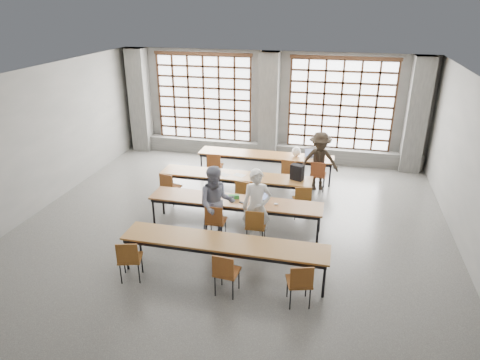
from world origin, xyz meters
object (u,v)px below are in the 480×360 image
(mouse, at_px, (276,204))
(plastic_bag, at_px, (296,152))
(chair_mid_centre, at_px, (244,193))
(chair_near_left, at_px, (129,257))
(desk_row_d, at_px, (224,244))
(chair_near_mid, at_px, (225,270))
(backpack, at_px, (297,172))
(laptop_front, at_px, (260,198))
(phone, at_px, (242,203))
(student_male, at_px, (257,207))
(chair_back_left, at_px, (215,164))
(chair_mid_right, at_px, (302,198))
(red_pouch, at_px, (130,256))
(chair_back_right, at_px, (318,173))
(chair_back_mid, at_px, (289,170))
(chair_mid_left, at_px, (169,185))
(desk_row_a, at_px, (266,156))
(chair_front_left, at_px, (215,219))
(desk_row_b, at_px, (236,177))
(student_female, at_px, (216,203))
(desk_row_c, at_px, (235,203))
(laptop_back, at_px, (311,155))
(student_back, at_px, (319,161))
(chair_near_right, at_px, (300,280))
(chair_front_right, at_px, (255,223))

(mouse, distance_m, plastic_bag, 3.32)
(chair_mid_centre, distance_m, chair_near_left, 3.61)
(desk_row_d, bearing_deg, chair_near_mid, -72.96)
(backpack, bearing_deg, laptop_front, -95.57)
(plastic_bag, bearing_deg, chair_near_mid, -96.06)
(laptop_front, distance_m, plastic_bag, 3.22)
(phone, bearing_deg, student_male, -43.60)
(chair_back_left, bearing_deg, chair_mid_centre, -53.67)
(chair_mid_right, height_order, chair_near_left, same)
(chair_near_left, xyz_separation_m, red_pouch, (-0.02, 0.08, -0.04))
(desk_row_d, distance_m, backpack, 3.51)
(backpack, bearing_deg, chair_back_right, 85.80)
(chair_back_mid, xyz_separation_m, chair_mid_left, (-2.90, -1.76, 0.00))
(desk_row_a, relative_size, chair_near_left, 4.55)
(chair_mid_left, distance_m, chair_front_left, 2.25)
(chair_back_mid, relative_size, plastic_bag, 3.08)
(desk_row_b, distance_m, phone, 1.68)
(student_female, bearing_deg, desk_row_c, 40.29)
(student_male, bearing_deg, laptop_back, 67.10)
(student_female, xyz_separation_m, student_back, (2.03, 3.25, -0.02))
(student_male, bearing_deg, chair_back_mid, 73.80)
(desk_row_c, height_order, student_female, student_female)
(chair_near_right, xyz_separation_m, laptop_front, (-1.19, 2.54, 0.25))
(chair_mid_left, relative_size, chair_near_left, 1.00)
(desk_row_b, distance_m, chair_mid_right, 1.93)
(chair_back_mid, height_order, mouse, chair_back_mid)
(desk_row_d, distance_m, phone, 1.71)
(student_female, bearing_deg, chair_near_mid, -88.32)
(chair_front_right, height_order, red_pouch, chair_front_right)
(chair_near_left, relative_size, backpack, 2.20)
(student_female, height_order, red_pouch, student_female)
(red_pouch, bearing_deg, laptop_back, 62.83)
(chair_near_mid, relative_size, student_male, 0.51)
(chair_back_left, height_order, chair_mid_left, same)
(desk_row_b, height_order, chair_back_mid, chair_back_mid)
(desk_row_a, bearing_deg, student_male, -82.83)
(chair_near_mid, xyz_separation_m, red_pouch, (-1.89, 0.08, -0.04))
(chair_mid_left, xyz_separation_m, laptop_front, (2.54, -0.75, 0.25))
(chair_mid_centre, relative_size, chair_near_right, 1.00)
(chair_back_mid, height_order, chair_near_left, same)
(chair_front_right, bearing_deg, chair_mid_right, 60.12)
(desk_row_b, bearing_deg, student_female, -88.35)
(chair_near_right, bearing_deg, chair_mid_left, 138.53)
(chair_back_mid, xyz_separation_m, chair_front_right, (-0.32, -3.25, 0.00))
(chair_near_mid, distance_m, student_female, 2.09)
(student_back, bearing_deg, desk_row_d, -121.97)
(chair_mid_left, height_order, plastic_bag, plastic_bag)
(chair_near_left, xyz_separation_m, student_male, (2.05, 1.93, 0.33))
(laptop_back, bearing_deg, chair_mid_centre, -119.91)
(chair_front_right, relative_size, chair_near_right, 1.00)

